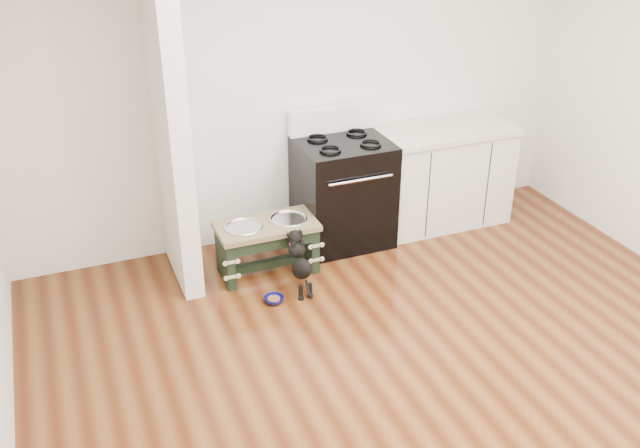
# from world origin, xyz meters

# --- Properties ---
(ground) EXTENTS (5.00, 5.00, 0.00)m
(ground) POSITION_xyz_m (0.00, 0.00, 0.00)
(ground) COLOR #481F0C
(ground) RESTS_ON ground
(room_shell) EXTENTS (5.00, 5.00, 5.00)m
(room_shell) POSITION_xyz_m (0.00, 0.00, 1.62)
(room_shell) COLOR silver
(room_shell) RESTS_ON ground
(partition_wall) EXTENTS (0.15, 0.80, 2.70)m
(partition_wall) POSITION_xyz_m (-1.18, 2.10, 1.35)
(partition_wall) COLOR silver
(partition_wall) RESTS_ON ground
(oven_range) EXTENTS (0.76, 0.69, 1.14)m
(oven_range) POSITION_xyz_m (0.25, 2.16, 0.48)
(oven_range) COLOR black
(oven_range) RESTS_ON ground
(cabinet_run) EXTENTS (1.24, 0.64, 0.91)m
(cabinet_run) POSITION_xyz_m (1.23, 2.18, 0.45)
(cabinet_run) COLOR silver
(cabinet_run) RESTS_ON ground
(dog_feeder) EXTENTS (0.80, 0.43, 0.46)m
(dog_feeder) POSITION_xyz_m (-0.53, 1.88, 0.31)
(dog_feeder) COLOR black
(dog_feeder) RESTS_ON ground
(puppy) EXTENTS (0.14, 0.41, 0.49)m
(puppy) POSITION_xyz_m (-0.39, 1.52, 0.27)
(puppy) COLOR black
(puppy) RESTS_ON ground
(floor_bowl) EXTENTS (0.20, 0.20, 0.05)m
(floor_bowl) POSITION_xyz_m (-0.63, 1.43, 0.02)
(floor_bowl) COLOR #0D0E60
(floor_bowl) RESTS_ON ground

